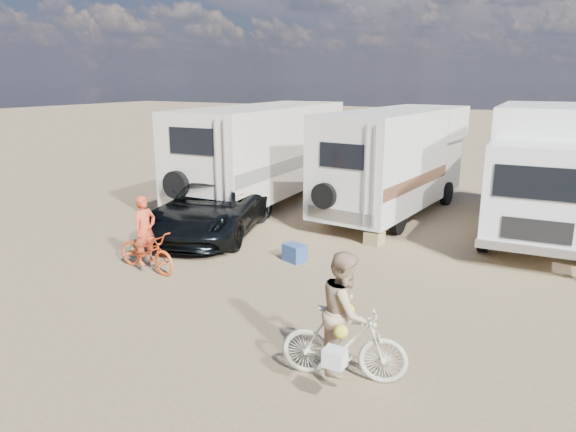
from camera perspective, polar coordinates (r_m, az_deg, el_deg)
The scene contains 11 objects.
ground at distance 10.79m, azimuth 1.43°, elevation -8.62°, with size 140.00×140.00×0.00m, color #8F7755.
rv_main at distance 17.22m, azimuth 11.48°, elevation 5.65°, with size 2.36×7.20×3.31m, color silver, non-canonical shape.
rv_left at distance 18.47m, azimuth -2.65°, elevation 6.58°, with size 2.61×8.33×3.35m, color #EEE9CB, non-canonical shape.
box_truck at distance 15.83m, azimuth 25.88°, elevation 4.14°, with size 2.61×6.63×3.55m, color white, non-canonical shape.
dark_suv at distance 15.02m, azimuth -8.14°, elevation 0.94°, with size 2.45×5.32×1.48m, color black.
bike_man at distance 12.42m, azimuth -15.02°, elevation -3.68°, with size 0.61×1.76×0.92m, color #E04C1A.
bike_woman at distance 7.87m, azimuth 6.06°, elevation -13.54°, with size 0.52×1.84×1.11m, color beige.
rider_man at distance 12.33m, azimuth -15.11°, elevation -2.26°, with size 0.57×0.38×1.57m, color #D04626.
rider_woman at distance 7.72m, azimuth 6.13°, elevation -11.39°, with size 0.86×0.67×1.77m, color tan.
cooler at distance 12.68m, azimuth 0.72°, elevation -3.99°, with size 0.52×0.38×0.42m, color #2D4984.
crate at distance 14.17m, azimuth 9.28°, elevation -2.33°, with size 0.43×0.43×0.34m, color #957F51.
Camera 1 is at (4.53, -8.82, 4.26)m, focal length 32.94 mm.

